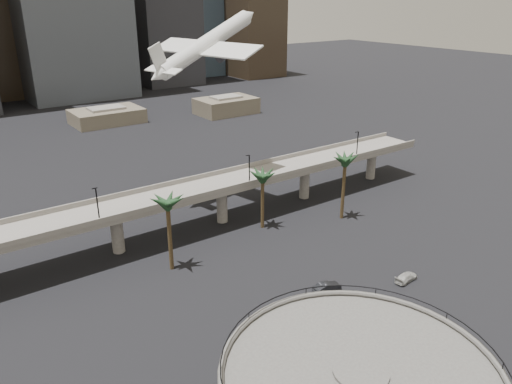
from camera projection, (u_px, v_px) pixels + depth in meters
overpass at (172, 200)px, 93.31m from camera, size 130.00×9.30×14.70m
palm_trees at (265, 180)px, 91.61m from camera, size 42.40×10.40×14.00m
low_buildings at (71, 126)px, 164.52m from camera, size 135.00×27.50×6.80m
airborne_jet at (206, 44)px, 103.47m from camera, size 30.73×28.26×14.47m
car_a at (265, 377)px, 59.60m from camera, size 4.45×1.98×1.49m
car_b at (327, 287)px, 77.77m from camera, size 4.78×2.25×1.52m
car_c at (406, 277)px, 80.63m from camera, size 4.77×2.34×1.34m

